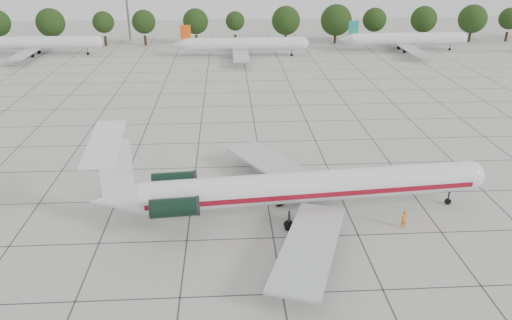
# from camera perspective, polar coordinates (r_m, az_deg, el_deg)

# --- Properties ---
(ground) EXTENTS (260.00, 260.00, 0.00)m
(ground) POSITION_cam_1_polar(r_m,az_deg,el_deg) (53.80, 1.22, -4.27)
(ground) COLOR #B4B4AD
(ground) RESTS_ON ground
(apron_joints) EXTENTS (170.00, 170.00, 0.02)m
(apron_joints) POSITION_cam_1_polar(r_m,az_deg,el_deg) (67.35, 0.22, 1.78)
(apron_joints) COLOR #383838
(apron_joints) RESTS_ON ground
(main_airliner) EXTENTS (39.25, 30.75, 9.21)m
(main_airliner) POSITION_cam_1_polar(r_m,az_deg,el_deg) (48.78, 3.94, -3.16)
(main_airliner) COLOR silver
(main_airliner) RESTS_ON ground
(ground_crew) EXTENTS (0.81, 0.72, 1.86)m
(ground_crew) POSITION_cam_1_polar(r_m,az_deg,el_deg) (50.02, 16.51, -6.49)
(ground_crew) COLOR orange
(ground_crew) RESTS_ON ground
(bg_airliner_b) EXTENTS (28.24, 27.20, 7.40)m
(bg_airliner_b) POSITION_cam_1_polar(r_m,az_deg,el_deg) (131.25, -23.71, 12.13)
(bg_airliner_b) COLOR silver
(bg_airliner_b) RESTS_ON ground
(bg_airliner_c) EXTENTS (28.24, 27.20, 7.40)m
(bg_airliner_c) POSITION_cam_1_polar(r_m,az_deg,el_deg) (119.29, -1.46, 13.08)
(bg_airliner_c) COLOR silver
(bg_airliner_c) RESTS_ON ground
(bg_airliner_d) EXTENTS (28.24, 27.20, 7.40)m
(bg_airliner_d) POSITION_cam_1_polar(r_m,az_deg,el_deg) (130.92, 16.76, 13.08)
(bg_airliner_d) COLOR silver
(bg_airliner_d) RESTS_ON ground
(tree_line) EXTENTS (249.86, 8.44, 10.22)m
(tree_line) POSITION_cam_1_polar(r_m,az_deg,el_deg) (133.88, -6.92, 15.45)
(tree_line) COLOR #332114
(tree_line) RESTS_ON ground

